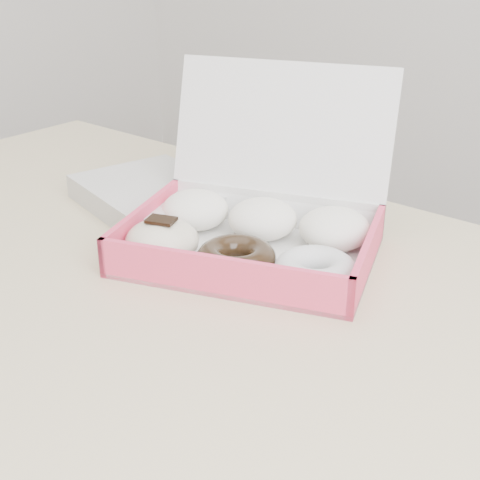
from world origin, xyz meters
The scene contains 3 objects.
table centered at (0.00, 0.00, 0.67)m, with size 1.20×0.80×0.75m.
donut_box centered at (0.10, 0.13, 0.79)m, with size 0.38×0.37×0.22m.
newspapers centered at (-0.11, 0.16, 0.77)m, with size 0.22×0.18×0.04m, color beige.
Camera 1 is at (0.58, -0.48, 1.13)m, focal length 50.00 mm.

